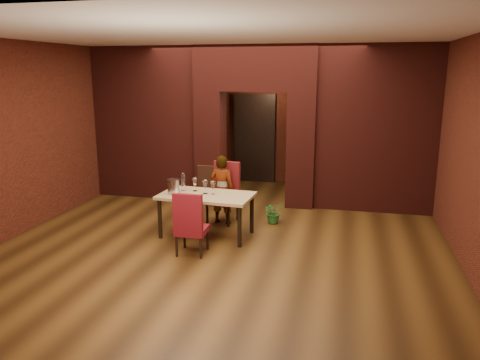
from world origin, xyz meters
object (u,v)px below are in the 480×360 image
object	(u,v)px
chair_far	(222,193)
potted_plant	(274,212)
chair_near	(192,222)
wine_glass_c	(213,188)
dining_table	(207,215)
wine_bucket	(174,186)
wine_glass_b	(205,187)
person_seated	(222,190)
water_bottle	(183,182)
wine_glass_a	(195,185)

from	to	relation	value
chair_far	potted_plant	distance (m)	0.99
chair_near	wine_glass_c	xyz separation A→B (m)	(0.09, 0.82, 0.33)
dining_table	wine_bucket	distance (m)	0.73
dining_table	wine_glass_c	xyz separation A→B (m)	(0.11, 0.02, 0.46)
wine_glass_b	dining_table	bearing A→B (deg)	-53.72
person_seated	water_bottle	bearing A→B (deg)	53.30
wine_bucket	potted_plant	xyz separation A→B (m)	(1.53, 0.97, -0.63)
water_bottle	potted_plant	distance (m)	1.75
person_seated	water_bottle	size ratio (longest dim) A/B	3.98
wine_glass_b	wine_bucket	distance (m)	0.53
person_seated	water_bottle	world-z (taller)	person_seated
wine_bucket	potted_plant	bearing A→B (deg)	32.44
dining_table	person_seated	bearing A→B (deg)	87.45
wine_glass_a	wine_bucket	bearing A→B (deg)	-140.21
person_seated	potted_plant	xyz separation A→B (m)	(0.91, 0.21, -0.42)
wine_glass_b	wine_bucket	xyz separation A→B (m)	(-0.51, -0.11, 0.01)
dining_table	wine_bucket	xyz separation A→B (m)	(-0.54, -0.07, 0.48)
chair_far	wine_glass_c	bearing A→B (deg)	-77.78
chair_far	wine_glass_a	size ratio (longest dim) A/B	4.95
person_seated	wine_glass_c	distance (m)	0.70
chair_far	wine_glass_b	distance (m)	0.77
dining_table	wine_glass_a	distance (m)	0.56
dining_table	chair_far	bearing A→B (deg)	88.42
chair_near	wine_glass_a	distance (m)	1.06
wine_glass_b	wine_glass_c	xyz separation A→B (m)	(0.14, -0.02, -0.01)
chair_near	wine_glass_c	distance (m)	0.89
wine_glass_b	wine_bucket	size ratio (longest dim) A/B	0.93
chair_far	wine_glass_a	xyz separation A→B (m)	(-0.32, -0.58, 0.28)
chair_near	person_seated	distance (m)	1.50
dining_table	wine_glass_b	xyz separation A→B (m)	(-0.03, 0.04, 0.47)
wine_bucket	wine_glass_a	bearing A→B (deg)	39.79
potted_plant	water_bottle	bearing A→B (deg)	-152.68
dining_table	chair_near	distance (m)	0.81
chair_near	wine_glass_b	xyz separation A→B (m)	(-0.05, 0.84, 0.34)
chair_near	wine_glass_c	world-z (taller)	chair_near
wine_bucket	potted_plant	distance (m)	1.92
wine_glass_a	potted_plant	xyz separation A→B (m)	(1.24, 0.73, -0.62)
water_bottle	potted_plant	bearing A→B (deg)	27.32
wine_bucket	chair_near	bearing A→B (deg)	-52.38
chair_near	wine_glass_a	world-z (taller)	chair_near
wine_glass_b	wine_glass_c	world-z (taller)	wine_glass_b
wine_glass_a	wine_glass_c	size ratio (longest dim) A/B	1.02
wine_glass_b	chair_far	bearing A→B (deg)	81.95
water_bottle	wine_bucket	bearing A→B (deg)	-111.05
chair_near	dining_table	bearing A→B (deg)	-90.23
dining_table	wine_bucket	size ratio (longest dim) A/B	6.21
person_seated	wine_glass_b	size ratio (longest dim) A/B	5.51
dining_table	chair_near	xyz separation A→B (m)	(0.02, -0.80, 0.13)
chair_near	chair_far	bearing A→B (deg)	-93.55
chair_near	water_bottle	xyz separation A→B (m)	(-0.47, 0.95, 0.38)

